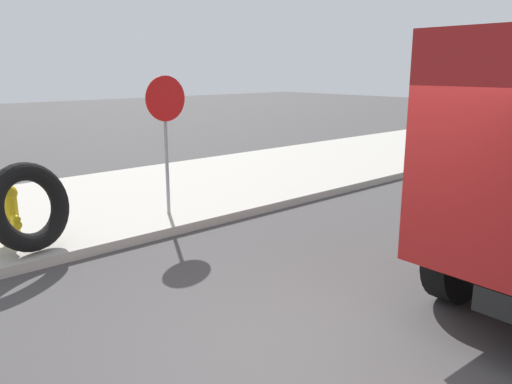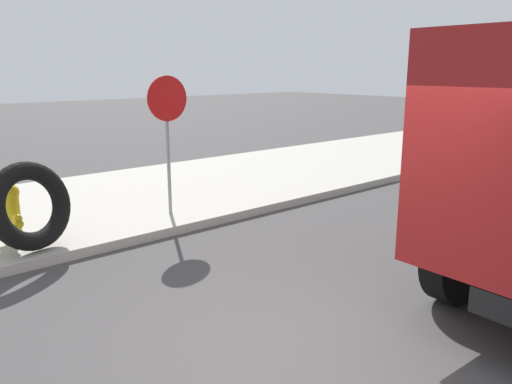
# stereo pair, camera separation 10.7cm
# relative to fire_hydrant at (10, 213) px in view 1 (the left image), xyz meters

# --- Properties ---
(ground_plane) EXTENTS (80.00, 80.00, 0.00)m
(ground_plane) POSITION_rel_fire_hydrant_xyz_m (0.96, -4.89, -0.62)
(ground_plane) COLOR #423F3F
(sidewalk_curb) EXTENTS (36.00, 5.00, 0.15)m
(sidewalk_curb) POSITION_rel_fire_hydrant_xyz_m (0.96, 1.61, -0.55)
(sidewalk_curb) COLOR #ADA89E
(sidewalk_curb) RESTS_ON ground
(fire_hydrant) EXTENTS (0.27, 0.60, 0.89)m
(fire_hydrant) POSITION_rel_fire_hydrant_xyz_m (0.00, 0.00, 0.00)
(fire_hydrant) COLOR yellow
(fire_hydrant) RESTS_ON sidewalk_curb
(loose_tire) EXTENTS (1.35, 0.87, 1.28)m
(loose_tire) POSITION_rel_fire_hydrant_xyz_m (0.11, -0.50, 0.17)
(loose_tire) COLOR black
(loose_tire) RESTS_ON sidewalk_curb
(stop_sign) EXTENTS (0.76, 0.08, 2.39)m
(stop_sign) POSITION_rel_fire_hydrant_xyz_m (2.57, -0.17, 1.19)
(stop_sign) COLOR gray
(stop_sign) RESTS_ON sidewalk_curb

